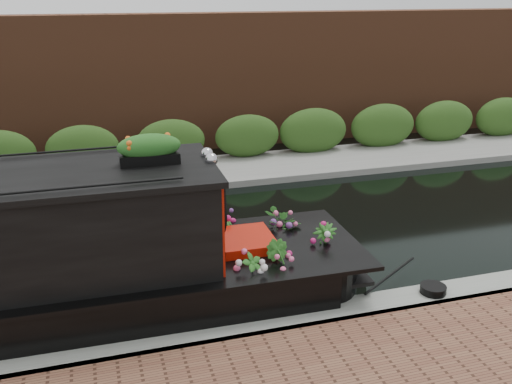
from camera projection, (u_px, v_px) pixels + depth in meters
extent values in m
plane|color=black|center=(208.00, 244.00, 11.13)|extent=(80.00, 80.00, 0.00)
cube|color=gray|center=(256.00, 338.00, 8.16)|extent=(40.00, 0.60, 0.50)
cube|color=gray|center=(174.00, 178.00, 14.91)|extent=(40.00, 2.40, 0.34)
cube|color=#2B4D19|center=(169.00, 168.00, 15.72)|extent=(40.00, 1.10, 2.80)
cube|color=brown|center=(159.00, 149.00, 17.61)|extent=(40.00, 1.00, 8.00)
cube|color=red|center=(210.00, 210.00, 8.67)|extent=(0.10, 1.88, 1.45)
cube|color=black|center=(118.00, 242.00, 7.39)|extent=(0.97, 0.05, 0.59)
cube|color=red|center=(246.00, 252.00, 9.09)|extent=(0.88, 0.99, 0.54)
sphere|color=silver|center=(211.00, 159.00, 8.25)|extent=(0.19, 0.19, 0.19)
sphere|color=silver|center=(207.00, 154.00, 8.52)|extent=(0.19, 0.19, 0.19)
cube|color=black|center=(150.00, 159.00, 8.14)|extent=(0.85, 0.30, 0.15)
ellipsoid|color=#D95C18|center=(149.00, 145.00, 8.07)|extent=(0.93, 0.32, 0.26)
imported|color=#286321|center=(253.00, 274.00, 8.28)|extent=(0.40, 0.35, 0.64)
imported|color=#286321|center=(279.00, 264.00, 8.47)|extent=(0.51, 0.50, 0.72)
imported|color=#286321|center=(284.00, 228.00, 9.76)|extent=(0.82, 0.80, 0.69)
imported|color=#286321|center=(324.00, 245.00, 9.16)|extent=(0.54, 0.54, 0.68)
imported|color=#286321|center=(225.00, 230.00, 9.75)|extent=(0.37, 0.41, 0.65)
cylinder|color=brown|center=(352.00, 267.00, 9.78)|extent=(0.41, 0.36, 0.41)
cylinder|color=black|center=(433.00, 289.00, 8.85)|extent=(0.40, 0.40, 0.12)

